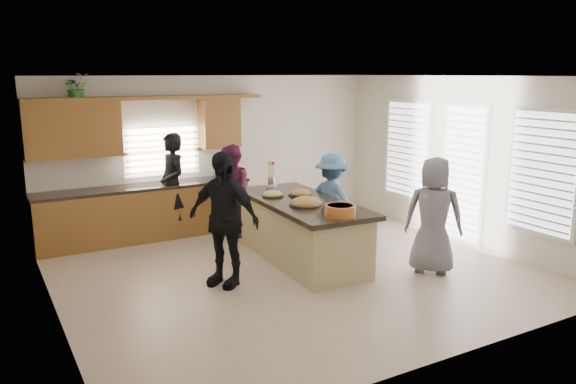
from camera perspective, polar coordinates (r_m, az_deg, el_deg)
floor at (r=8.31m, az=0.69°, el=-8.00°), size 6.50×6.50×0.00m
room_shell at (r=7.87m, az=0.72°, el=5.13°), size 6.52×6.02×2.81m
back_cabinetry at (r=9.98m, az=-14.67°, el=0.45°), size 4.08×0.66×2.46m
right_wall_glazing at (r=9.86m, az=17.51°, el=2.69°), size 0.06×4.00×2.25m
island at (r=8.64m, az=1.43°, el=-4.07°), size 1.29×2.76×0.95m
platter_front at (r=8.18m, az=1.84°, el=-1.18°), size 0.50×0.50×0.20m
platter_mid at (r=8.87m, az=1.24°, el=-0.15°), size 0.37×0.37×0.15m
platter_back at (r=8.79m, az=-1.56°, el=-0.26°), size 0.34×0.34×0.14m
salad_bowl at (r=7.59m, az=5.32°, el=-1.84°), size 0.42×0.42×0.15m
clear_cup at (r=7.87m, az=6.75°, el=-1.59°), size 0.07×0.07×0.11m
plate_stack at (r=9.42m, az=-1.67°, el=0.56°), size 0.20×0.20×0.05m
flower_vase at (r=9.41m, az=-1.69°, el=1.88°), size 0.14×0.14×0.45m
potted_plant at (r=9.69m, az=-20.70°, el=9.93°), size 0.45×0.41×0.44m
woman_left_back at (r=9.99m, az=-11.65°, el=0.64°), size 0.51×0.72×1.83m
woman_left_mid at (r=9.82m, az=-5.77°, el=0.05°), size 0.80×0.93×1.64m
woman_left_front at (r=7.58m, az=-6.60°, el=-2.75°), size 0.97×1.15×1.84m
woman_right_back at (r=9.24m, az=4.53°, el=-0.91°), size 0.92×1.16×1.57m
woman_right_front at (r=8.29m, az=14.58°, el=-2.31°), size 0.96×0.98×1.70m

